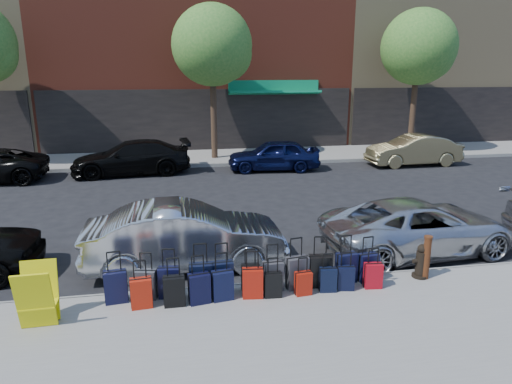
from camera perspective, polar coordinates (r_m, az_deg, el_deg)
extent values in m
plane|color=black|center=(13.84, -3.95, -3.67)|extent=(120.00, 120.00, 0.00)
cube|color=gray|center=(7.98, 1.15, -18.21)|extent=(60.00, 4.00, 0.15)
cube|color=gray|center=(23.48, -6.49, 4.32)|extent=(60.00, 4.00, 0.15)
cube|color=gray|center=(9.70, -1.15, -11.72)|extent=(60.00, 0.08, 0.15)
cube|color=gray|center=(21.51, -6.16, 3.32)|extent=(60.00, 0.08, 0.15)
cube|color=black|center=(25.17, -6.88, 8.78)|extent=(16.66, 0.15, 3.40)
cube|color=#0E8053|center=(25.23, 2.38, 12.30)|extent=(5.00, 0.91, 0.27)
cube|color=#0E8053|center=(25.50, 2.24, 13.12)|extent=(5.00, 0.10, 0.60)
cube|color=#9C8760|center=(35.81, 20.68, 21.56)|extent=(15.00, 12.00, 18.00)
cube|color=black|center=(30.50, 25.09, 8.58)|extent=(14.70, 0.15, 3.40)
cylinder|color=black|center=(22.69, -5.32, 10.28)|extent=(0.30, 0.30, 4.80)
sphere|color=#307025|center=(22.63, -5.51, 17.80)|extent=(3.80, 3.80, 3.80)
sphere|color=#307025|center=(22.67, -3.91, 16.86)|extent=(2.58, 2.58, 2.58)
cylinder|color=black|center=(25.73, 19.07, 10.11)|extent=(0.30, 0.30, 4.80)
sphere|color=#307025|center=(25.68, 19.66, 16.71)|extent=(3.80, 3.80, 3.80)
sphere|color=#307025|center=(25.96, 20.78, 15.74)|extent=(2.58, 2.58, 2.58)
cube|color=black|center=(9.22, -17.11, -11.25)|extent=(0.45, 0.28, 0.63)
cylinder|color=black|center=(8.94, -17.45, -7.33)|extent=(0.24, 0.06, 0.03)
cube|color=#3C3C42|center=(9.22, -13.54, -11.15)|extent=(0.42, 0.29, 0.58)
cylinder|color=black|center=(8.96, -13.79, -7.54)|extent=(0.22, 0.08, 0.03)
cube|color=black|center=(9.17, -10.79, -11.03)|extent=(0.43, 0.27, 0.61)
cylinder|color=black|center=(8.90, -11.00, -7.19)|extent=(0.23, 0.06, 0.03)
cube|color=black|center=(9.11, -6.88, -10.84)|extent=(0.45, 0.26, 0.66)
cylinder|color=black|center=(8.82, -7.03, -6.63)|extent=(0.25, 0.04, 0.03)
cube|color=black|center=(9.22, -4.22, -10.55)|extent=(0.44, 0.26, 0.63)
cylinder|color=black|center=(8.95, -4.31, -6.58)|extent=(0.24, 0.05, 0.03)
cube|color=black|center=(9.31, -0.71, -10.58)|extent=(0.37, 0.23, 0.54)
cylinder|color=black|center=(9.07, -0.72, -7.28)|extent=(0.20, 0.05, 0.03)
cube|color=#36353A|center=(9.29, 2.14, -10.44)|extent=(0.41, 0.24, 0.60)
cylinder|color=black|center=(9.03, 2.18, -6.74)|extent=(0.22, 0.04, 0.03)
cube|color=#37373C|center=(9.38, 5.15, -10.01)|extent=(0.48, 0.32, 0.66)
cylinder|color=black|center=(9.10, 5.25, -5.93)|extent=(0.25, 0.08, 0.03)
cube|color=black|center=(9.51, 8.02, -9.74)|extent=(0.46, 0.28, 0.66)
cylinder|color=black|center=(9.24, 8.18, -5.71)|extent=(0.25, 0.06, 0.03)
cube|color=black|center=(9.78, 11.22, -9.25)|extent=(0.45, 0.29, 0.63)
cylinder|color=black|center=(9.53, 11.43, -5.51)|extent=(0.24, 0.06, 0.03)
cube|color=black|center=(9.92, 13.84, -9.15)|extent=(0.43, 0.27, 0.60)
cylinder|color=black|center=(9.68, 14.08, -5.63)|extent=(0.23, 0.06, 0.03)
cube|color=#B11D0B|center=(8.92, -14.14, -12.16)|extent=(0.41, 0.26, 0.57)
cylinder|color=black|center=(8.66, -14.41, -8.50)|extent=(0.22, 0.05, 0.03)
cube|color=black|center=(8.86, -10.17, -12.09)|extent=(0.40, 0.23, 0.58)
cylinder|color=black|center=(8.59, -10.37, -8.34)|extent=(0.22, 0.03, 0.03)
cube|color=black|center=(8.88, -7.09, -11.89)|extent=(0.43, 0.30, 0.59)
cylinder|color=black|center=(8.61, -7.23, -8.10)|extent=(0.22, 0.07, 0.03)
cube|color=black|center=(8.95, -4.22, -11.56)|extent=(0.43, 0.29, 0.58)
cylinder|color=black|center=(8.69, -4.30, -7.82)|extent=(0.22, 0.07, 0.03)
cube|color=#A6170A|center=(9.01, -0.43, -11.33)|extent=(0.42, 0.27, 0.58)
cylinder|color=black|center=(8.75, -0.44, -7.60)|extent=(0.22, 0.06, 0.03)
cube|color=black|center=(9.06, 2.15, -11.52)|extent=(0.34, 0.21, 0.49)
cylinder|color=black|center=(8.83, 2.18, -8.40)|extent=(0.19, 0.04, 0.03)
cube|color=#A4190A|center=(9.18, 5.93, -11.29)|extent=(0.34, 0.22, 0.47)
cylinder|color=black|center=(8.96, 6.02, -8.36)|extent=(0.18, 0.05, 0.03)
cube|color=black|center=(9.36, 8.98, -10.78)|extent=(0.35, 0.22, 0.49)
cylinder|color=black|center=(9.15, 9.11, -7.78)|extent=(0.19, 0.05, 0.03)
cube|color=black|center=(9.49, 11.15, -10.51)|extent=(0.36, 0.25, 0.49)
cylinder|color=black|center=(9.27, 11.32, -7.52)|extent=(0.19, 0.07, 0.03)
cube|color=#A80A17|center=(9.68, 14.41, -10.08)|extent=(0.37, 0.24, 0.52)
cylinder|color=black|center=(9.46, 14.64, -6.98)|extent=(0.20, 0.05, 0.03)
cylinder|color=black|center=(10.53, 19.77, -9.80)|extent=(0.34, 0.34, 0.06)
cylinder|color=black|center=(10.41, 19.92, -8.36)|extent=(0.22, 0.22, 0.52)
sphere|color=black|center=(10.29, 20.08, -6.69)|extent=(0.21, 0.21, 0.21)
cylinder|color=black|center=(10.39, 19.94, -8.07)|extent=(0.37, 0.10, 0.09)
cylinder|color=#38190C|center=(10.33, 20.53, -7.72)|extent=(0.15, 0.15, 0.93)
cylinder|color=#38190C|center=(10.17, 20.77, -5.30)|extent=(0.18, 0.18, 0.04)
cube|color=yellow|center=(8.69, -25.94, -12.17)|extent=(0.61, 0.29, 1.08)
cube|color=yellow|center=(9.03, -25.37, -11.06)|extent=(0.61, 0.29, 1.08)
cube|color=yellow|center=(8.93, -25.53, -12.55)|extent=(0.62, 0.42, 0.02)
imported|color=silver|center=(10.60, -8.76, -5.51)|extent=(4.59, 1.69, 1.50)
imported|color=silver|center=(12.06, 19.68, -4.07)|extent=(5.02, 2.68, 1.34)
imported|color=black|center=(20.53, -15.31, 4.17)|extent=(5.20, 2.48, 1.46)
imported|color=#0D1239|center=(20.59, 2.22, 4.63)|extent=(4.23, 2.03, 1.39)
imported|color=#978A5C|center=(22.93, 19.08, 4.97)|extent=(4.43, 1.63, 1.45)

